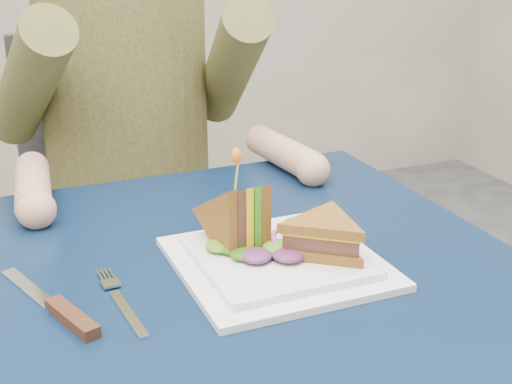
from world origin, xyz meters
name	(u,v)px	position (x,y,z in m)	size (l,w,h in m)	color
table	(237,313)	(0.00, 0.00, 0.65)	(0.75, 0.75, 0.73)	black
chair	(124,207)	(0.00, 0.72, 0.54)	(0.42, 0.40, 0.93)	#47474C
diner	(125,52)	(0.00, 0.60, 0.91)	(0.54, 0.59, 0.74)	#4B4822
plate	(278,260)	(0.04, -0.03, 0.74)	(0.26, 0.26, 0.02)	white
sandwich_flat	(324,236)	(0.10, -0.06, 0.78)	(0.18, 0.18, 0.05)	brown
sandwich_upright	(237,221)	(0.00, 0.01, 0.78)	(0.08, 0.14, 0.14)	brown
fork	(122,302)	(-0.17, -0.05, 0.73)	(0.03, 0.18, 0.01)	silver
knife	(64,312)	(-0.24, -0.05, 0.74)	(0.09, 0.21, 0.02)	silver
toothpick	(237,176)	(0.00, 0.01, 0.85)	(0.00, 0.00, 0.06)	tan
toothpick_frill	(236,156)	(0.00, 0.01, 0.88)	(0.01, 0.01, 0.02)	orange
lettuce_spill	(278,242)	(0.05, -0.02, 0.76)	(0.15, 0.13, 0.02)	#337A14
onion_ring	(287,239)	(0.06, -0.03, 0.77)	(0.04, 0.04, 0.01)	#9E4C7A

